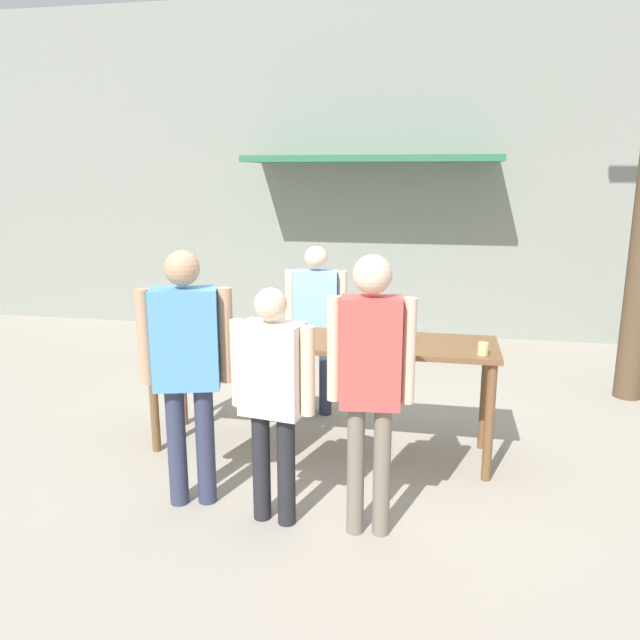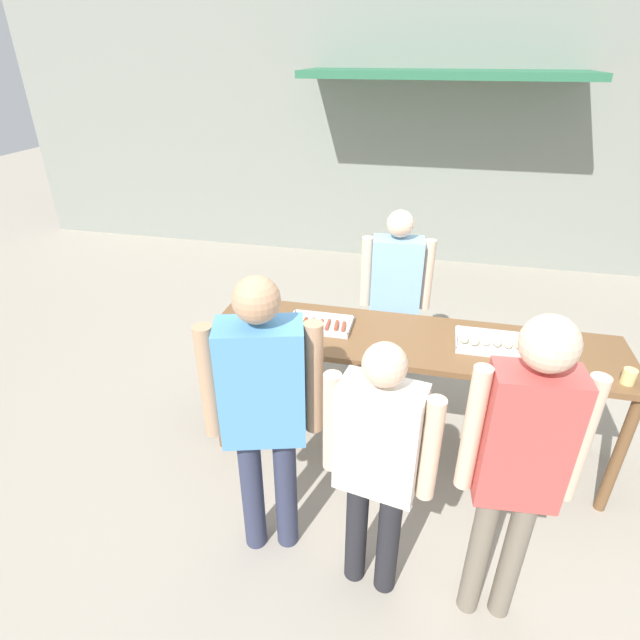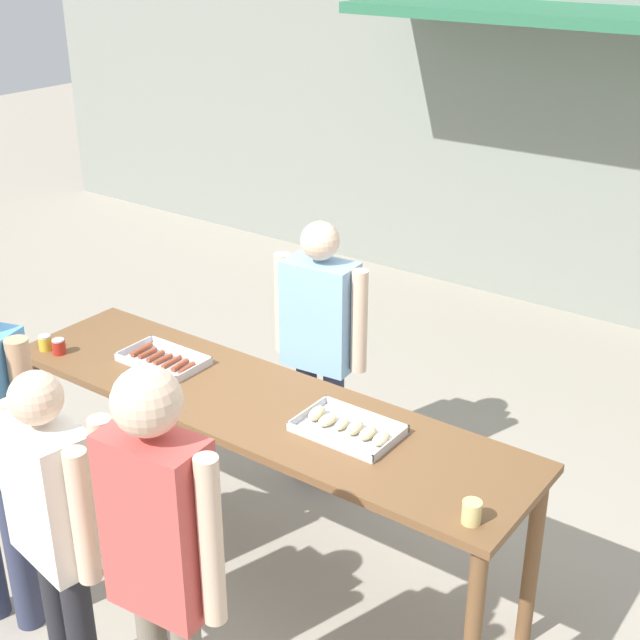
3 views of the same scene
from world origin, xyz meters
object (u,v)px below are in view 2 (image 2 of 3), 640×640
(beer_cup, at_px, (629,376))
(person_customer_waiting_in_line, at_px, (378,457))
(condiment_jar_ketchup, at_px, (237,330))
(food_tray_buns, at_px, (491,343))
(person_server_behind_table, at_px, (395,289))
(person_customer_with_cup, at_px, (520,456))
(food_tray_sausages, at_px, (320,325))
(condiment_jar_mustard, at_px, (223,329))
(person_customer_holding_hotdog, at_px, (263,403))

(beer_cup, distance_m, person_customer_waiting_in_line, 1.60)
(condiment_jar_ketchup, relative_size, beer_cup, 0.88)
(food_tray_buns, height_order, person_customer_waiting_in_line, person_customer_waiting_in_line)
(person_server_behind_table, distance_m, person_customer_with_cup, 2.04)
(beer_cup, bearing_deg, food_tray_sausages, 172.30)
(beer_cup, height_order, person_customer_waiting_in_line, person_customer_waiting_in_line)
(food_tray_buns, relative_size, condiment_jar_mustard, 5.58)
(person_customer_waiting_in_line, bearing_deg, person_customer_with_cup, -172.50)
(food_tray_sausages, xyz_separation_m, person_customer_with_cup, (1.17, -1.17, 0.12))
(beer_cup, xyz_separation_m, person_customer_holding_hotdog, (-1.94, -0.77, 0.05))
(person_customer_holding_hotdog, height_order, person_customer_with_cup, person_customer_with_cup)
(person_customer_holding_hotdog, bearing_deg, food_tray_sausages, -109.73)
(food_tray_sausages, height_order, person_server_behind_table, person_server_behind_table)
(person_customer_holding_hotdog, distance_m, person_customer_with_cup, 1.24)
(food_tray_sausages, bearing_deg, person_server_behind_table, 58.51)
(condiment_jar_ketchup, xyz_separation_m, person_server_behind_table, (0.96, 0.99, -0.04))
(person_customer_waiting_in_line, bearing_deg, person_server_behind_table, -77.17)
(food_tray_sausages, height_order, person_customer_with_cup, person_customer_with_cup)
(condiment_jar_ketchup, bearing_deg, person_customer_waiting_in_line, -40.12)
(person_server_behind_table, xyz_separation_m, person_customer_holding_hotdog, (-0.51, -1.76, 0.10))
(food_tray_sausages, relative_size, condiment_jar_mustard, 5.37)
(food_tray_buns, bearing_deg, condiment_jar_ketchup, -171.51)
(food_tray_sausages, distance_m, person_customer_with_cup, 1.66)
(food_tray_buns, relative_size, person_server_behind_table, 0.28)
(beer_cup, height_order, person_customer_with_cup, person_customer_with_cup)
(food_tray_buns, xyz_separation_m, condiment_jar_mustard, (-1.75, -0.26, 0.02))
(person_customer_with_cup, bearing_deg, person_server_behind_table, -74.15)
(person_customer_with_cup, bearing_deg, person_customer_holding_hotdog, -11.42)
(person_customer_holding_hotdog, relative_size, person_customer_with_cup, 0.99)
(food_tray_sausages, xyz_separation_m, beer_cup, (1.88, -0.25, 0.03))
(food_tray_sausages, relative_size, person_customer_waiting_in_line, 0.28)
(food_tray_sausages, height_order, beer_cup, beer_cup)
(condiment_jar_ketchup, distance_m, person_customer_with_cup, 1.92)
(food_tray_sausages, relative_size, person_server_behind_table, 0.27)
(food_tray_sausages, relative_size, food_tray_buns, 0.96)
(person_server_behind_table, relative_size, person_customer_waiting_in_line, 1.03)
(food_tray_buns, bearing_deg, person_customer_waiting_in_line, -117.28)
(food_tray_sausages, bearing_deg, condiment_jar_mustard, -156.87)
(person_customer_holding_hotdog, bearing_deg, condiment_jar_mustard, -70.88)
(beer_cup, xyz_separation_m, person_customer_with_cup, (-0.71, -0.91, 0.09))
(condiment_jar_mustard, relative_size, beer_cup, 0.88)
(food_tray_buns, bearing_deg, person_customer_with_cup, -88.57)
(food_tray_sausages, bearing_deg, person_customer_holding_hotdog, -93.36)
(condiment_jar_mustard, xyz_separation_m, beer_cup, (2.49, 0.00, 0.01))
(condiment_jar_mustard, height_order, person_customer_waiting_in_line, person_customer_waiting_in_line)
(person_customer_with_cup, bearing_deg, food_tray_sausages, -49.67)
(person_customer_waiting_in_line, bearing_deg, condiment_jar_ketchup, -30.29)
(person_customer_holding_hotdog, xyz_separation_m, person_customer_with_cup, (1.23, -0.14, 0.04))
(condiment_jar_mustard, bearing_deg, person_customer_waiting_in_line, -37.35)
(food_tray_buns, height_order, person_customer_holding_hotdog, person_customer_holding_hotdog)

